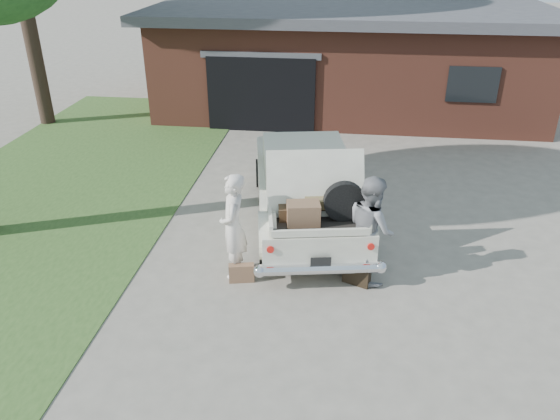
# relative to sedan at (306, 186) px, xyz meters

# --- Properties ---
(ground) EXTENTS (90.00, 90.00, 0.00)m
(ground) POSITION_rel_sedan_xyz_m (-0.31, -2.37, -0.76)
(ground) COLOR gray
(ground) RESTS_ON ground
(grass_strip) EXTENTS (6.00, 16.00, 0.02)m
(grass_strip) POSITION_rel_sedan_xyz_m (-5.81, 0.63, -0.75)
(grass_strip) COLOR #2D4C1E
(grass_strip) RESTS_ON ground
(house) EXTENTS (12.80, 7.80, 3.30)m
(house) POSITION_rel_sedan_xyz_m (0.67, 9.10, 0.91)
(house) COLOR brown
(house) RESTS_ON ground
(sedan) EXTENTS (2.89, 5.45, 2.07)m
(sedan) POSITION_rel_sedan_xyz_m (0.00, 0.00, 0.00)
(sedan) COLOR silver
(sedan) RESTS_ON ground
(woman_left) EXTENTS (0.54, 0.74, 1.89)m
(woman_left) POSITION_rel_sedan_xyz_m (-1.06, -2.17, 0.18)
(woman_left) COLOR beige
(woman_left) RESTS_ON ground
(woman_right) EXTENTS (1.01, 1.12, 1.88)m
(woman_right) POSITION_rel_sedan_xyz_m (1.25, -1.95, 0.18)
(woman_right) COLOR gray
(woman_right) RESTS_ON ground
(suitcase_left) EXTENTS (0.45, 0.22, 0.33)m
(suitcase_left) POSITION_rel_sedan_xyz_m (-0.90, -2.41, -0.60)
(suitcase_left) COLOR brown
(suitcase_left) RESTS_ON ground
(suitcase_right) EXTENTS (0.49, 0.32, 0.36)m
(suitcase_right) POSITION_rel_sedan_xyz_m (1.07, -2.23, -0.58)
(suitcase_right) COLOR black
(suitcase_right) RESTS_ON ground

